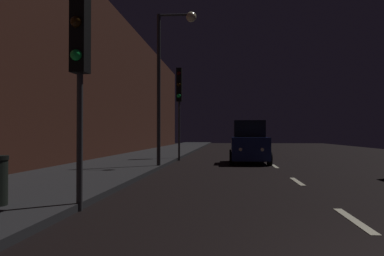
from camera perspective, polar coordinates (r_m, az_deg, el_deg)
name	(u,v)px	position (r m, az deg, el deg)	size (l,w,h in m)	color
ground	(260,156)	(29.06, 9.17, -3.79)	(26.82, 84.00, 0.02)	black
sidewalk_left	(155,155)	(29.42, -5.00, -3.60)	(4.40, 84.00, 0.15)	#28282B
building_facade_left	(104,80)	(26.78, -11.81, 6.33)	(0.80, 63.00, 9.66)	#472319
lane_centerline	(273,165)	(20.52, 10.96, -4.97)	(0.16, 31.53, 0.01)	beige
traffic_light_far_left	(179,93)	(23.83, -1.76, 4.80)	(0.31, 0.46, 5.23)	#38383A
traffic_light_near_left	(80,41)	(8.57, -14.99, 11.36)	(0.33, 0.47, 4.57)	#38383A
streetlamp_overhead	(170,64)	(18.18, -3.03, 8.67)	(1.70, 0.44, 6.71)	#2D2D30
car_approaching_headlights	(249,144)	(21.72, 7.75, -2.13)	(2.00, 4.33, 2.18)	#141E51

